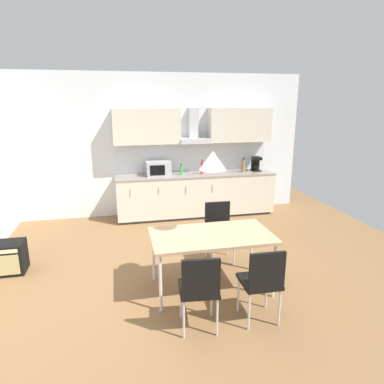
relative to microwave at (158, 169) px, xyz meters
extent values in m
cube|color=brown|center=(-0.09, -2.61, -1.03)|extent=(7.96, 8.81, 0.02)
cube|color=silver|center=(-0.09, 0.37, 0.41)|extent=(6.37, 0.10, 2.88)
cube|color=#333333|center=(0.77, 0.00, -1.00)|extent=(3.10, 0.59, 0.05)
cube|color=beige|center=(0.77, 0.00, -0.57)|extent=(3.23, 0.64, 0.80)
cube|color=gray|center=(0.77, 0.00, -0.16)|extent=(3.25, 0.66, 0.03)
cube|color=silver|center=(-0.58, -0.33, -0.37)|extent=(0.01, 0.01, 0.14)
cube|color=silver|center=(-0.04, -0.33, -0.37)|extent=(0.01, 0.01, 0.14)
cube|color=silver|center=(0.50, -0.33, -0.37)|extent=(0.01, 0.01, 0.14)
cube|color=silver|center=(1.04, -0.33, -0.37)|extent=(0.01, 0.01, 0.14)
cube|color=silver|center=(0.77, 0.31, 0.15)|extent=(3.23, 0.02, 0.57)
cube|color=beige|center=(-0.19, 0.15, 0.82)|extent=(1.31, 0.34, 0.69)
cube|color=beige|center=(1.73, 0.15, 0.82)|extent=(1.31, 0.34, 0.69)
cube|color=#B7BABF|center=(0.77, 0.13, 0.52)|extent=(0.62, 0.40, 0.10)
cube|color=#B7BABF|center=(0.77, 0.24, 0.85)|extent=(0.20, 0.16, 0.64)
cube|color=#ADADB2|center=(0.00, 0.00, 0.00)|extent=(0.48, 0.34, 0.28)
cube|color=black|center=(-0.04, -0.17, 0.00)|extent=(0.29, 0.01, 0.20)
cube|color=black|center=(2.08, 0.00, -0.13)|extent=(0.18, 0.18, 0.02)
cylinder|color=black|center=(2.08, -0.01, -0.06)|extent=(0.12, 0.12, 0.12)
cube|color=black|center=(2.08, 0.06, 0.01)|extent=(0.16, 0.08, 0.30)
cube|color=black|center=(2.08, -0.01, 0.13)|extent=(0.18, 0.16, 0.06)
cylinder|color=green|center=(0.45, -0.03, -0.05)|extent=(0.06, 0.06, 0.19)
cylinder|color=black|center=(0.45, -0.03, 0.07)|extent=(0.02, 0.02, 0.04)
cylinder|color=red|center=(0.88, -0.04, -0.02)|extent=(0.06, 0.06, 0.24)
cylinder|color=black|center=(0.88, -0.04, 0.13)|extent=(0.02, 0.02, 0.05)
cylinder|color=brown|center=(1.78, -0.03, -0.02)|extent=(0.08, 0.08, 0.25)
cylinder|color=black|center=(1.78, -0.03, 0.14)|extent=(0.03, 0.03, 0.05)
cube|color=tan|center=(0.29, -2.88, -0.30)|extent=(1.50, 0.84, 0.04)
cylinder|color=silver|center=(-0.39, -3.24, -0.67)|extent=(0.04, 0.04, 0.70)
cylinder|color=silver|center=(0.98, -3.24, -0.67)|extent=(0.04, 0.04, 0.70)
cylinder|color=silver|center=(-0.39, -2.52, -0.67)|extent=(0.04, 0.04, 0.70)
cylinder|color=silver|center=(0.98, -2.52, -0.67)|extent=(0.04, 0.04, 0.70)
cube|color=black|center=(0.63, -2.16, -0.57)|extent=(0.41, 0.41, 0.04)
cube|color=black|center=(0.64, -1.98, -0.35)|extent=(0.38, 0.05, 0.40)
cylinder|color=silver|center=(0.80, -2.34, -0.81)|extent=(0.02, 0.02, 0.43)
cylinder|color=silver|center=(0.46, -2.33, -0.81)|extent=(0.02, 0.02, 0.43)
cylinder|color=silver|center=(0.81, -2.00, -0.81)|extent=(0.02, 0.02, 0.43)
cylinder|color=silver|center=(0.47, -1.99, -0.81)|extent=(0.02, 0.02, 0.43)
cube|color=black|center=(0.63, -3.60, -0.57)|extent=(0.41, 0.41, 0.04)
cube|color=black|center=(0.63, -3.78, -0.35)|extent=(0.38, 0.05, 0.40)
cylinder|color=silver|center=(0.47, -3.43, -0.81)|extent=(0.02, 0.02, 0.43)
cylinder|color=silver|center=(0.81, -3.44, -0.81)|extent=(0.02, 0.02, 0.43)
cylinder|color=silver|center=(0.46, -3.77, -0.81)|extent=(0.02, 0.02, 0.43)
cylinder|color=silver|center=(0.80, -3.78, -0.81)|extent=(0.02, 0.02, 0.43)
cube|color=black|center=(-0.04, -3.60, -0.57)|extent=(0.44, 0.44, 0.04)
cube|color=black|center=(-0.06, -3.78, -0.35)|extent=(0.38, 0.08, 0.40)
cylinder|color=silver|center=(-0.19, -3.42, -0.81)|extent=(0.02, 0.02, 0.43)
cylinder|color=silver|center=(0.14, -3.45, -0.81)|extent=(0.02, 0.02, 0.43)
cylinder|color=silver|center=(-0.23, -3.76, -0.81)|extent=(0.02, 0.02, 0.43)
cylinder|color=silver|center=(0.11, -3.79, -0.81)|extent=(0.02, 0.02, 0.43)
cube|color=black|center=(-2.39, -1.87, -0.80)|extent=(0.52, 0.36, 0.44)
cube|color=tan|center=(-2.39, -2.05, -0.84)|extent=(0.44, 0.01, 0.29)
cone|color=silver|center=(0.29, -2.88, 0.64)|extent=(0.32, 0.32, 0.22)
camera|label=1|loc=(-0.79, -6.68, 1.31)|focal=32.00mm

